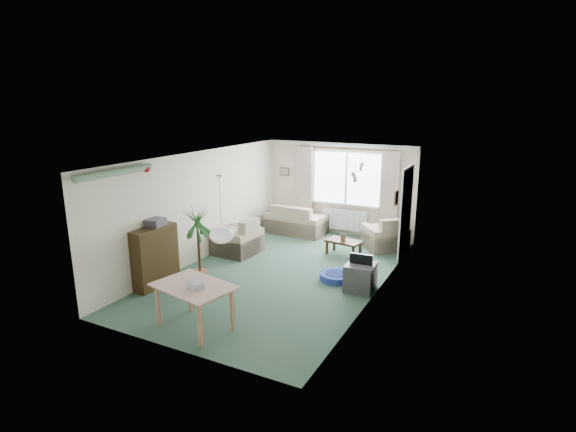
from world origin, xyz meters
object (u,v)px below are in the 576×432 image
at_px(tv_cube, 360,277).
at_px(pet_bed, 337,276).
at_px(armchair_left, 237,236).
at_px(coffee_table, 344,248).
at_px(houseplant, 199,246).
at_px(dining_table, 195,307).
at_px(sofa, 296,219).
at_px(armchair_corner, 385,232).
at_px(bookshelf, 155,257).

distance_m(tv_cube, pet_bed, 0.66).
xyz_separation_m(armchair_left, tv_cube, (3.20, -0.72, -0.16)).
xyz_separation_m(armchair_left, coffee_table, (2.24, 0.99, -0.24)).
xyz_separation_m(houseplant, dining_table, (0.96, -1.36, -0.44)).
distance_m(sofa, armchair_left, 2.15).
bearing_deg(dining_table, tv_cube, 54.04).
bearing_deg(sofa, pet_bed, 132.18).
distance_m(sofa, pet_bed, 3.34).
distance_m(armchair_corner, coffee_table, 1.16).
xyz_separation_m(armchair_corner, tv_cube, (0.25, -2.60, -0.14)).
bearing_deg(houseplant, dining_table, -54.79).
relative_size(armchair_left, bookshelf, 0.80).
distance_m(armchair_left, coffee_table, 2.46).
distance_m(coffee_table, pet_bed, 1.50).
height_order(sofa, bookshelf, bookshelf).
height_order(armchair_left, coffee_table, armchair_left).
bearing_deg(armchair_left, armchair_corner, 126.00).
relative_size(armchair_corner, tv_cube, 1.58).
bearing_deg(houseplant, armchair_left, 101.73).
bearing_deg(armchair_corner, houseplant, 16.54).
relative_size(sofa, houseplant, 0.99).
bearing_deg(houseplant, sofa, 88.55).
bearing_deg(armchair_left, bookshelf, -4.86).
bearing_deg(sofa, armchair_corner, 177.27).
height_order(houseplant, pet_bed, houseplant).
distance_m(coffee_table, dining_table, 4.35).
distance_m(armchair_corner, dining_table, 5.38).
relative_size(sofa, armchair_corner, 1.73).
bearing_deg(houseplant, pet_bed, 32.83).
height_order(dining_table, tv_cube, dining_table).
bearing_deg(tv_cube, sofa, 131.44).
height_order(armchair_left, bookshelf, bookshelf).
xyz_separation_m(armchair_left, pet_bed, (2.63, -0.46, -0.35)).
bearing_deg(armchair_corner, bookshelf, 12.37).
height_order(sofa, coffee_table, sofa).
xyz_separation_m(coffee_table, dining_table, (-0.88, -4.25, 0.17)).
bearing_deg(coffee_table, houseplant, -122.57).
xyz_separation_m(armchair_corner, coffee_table, (-0.72, -0.89, -0.23)).
bearing_deg(houseplant, tv_cube, 22.73).
relative_size(sofa, tv_cube, 2.73).
relative_size(sofa, bookshelf, 1.33).
bearing_deg(tv_cube, houseplant, -159.74).
bearing_deg(coffee_table, tv_cube, -60.69).
bearing_deg(houseplant, bookshelf, -151.74).
bearing_deg(coffee_table, bookshelf, -128.15).
height_order(coffee_table, bookshelf, bookshelf).
height_order(houseplant, dining_table, houseplant).
height_order(bookshelf, houseplant, houseplant).
distance_m(sofa, houseplant, 4.01).
xyz_separation_m(armchair_left, houseplant, (0.39, -1.90, 0.37)).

